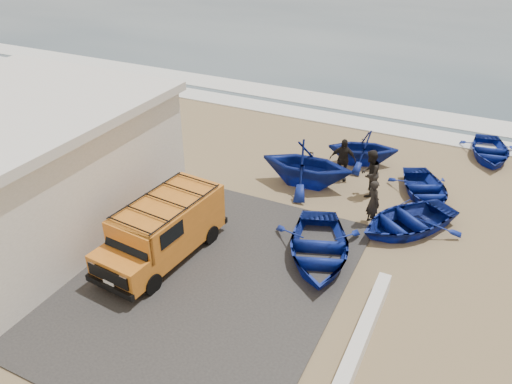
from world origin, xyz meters
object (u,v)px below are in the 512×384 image
at_px(boat_far_right, 490,151).
at_px(fisherman_front, 373,202).
at_px(boat_near_left, 318,248).
at_px(boat_mid_left, 306,164).
at_px(boat_near_right, 407,220).
at_px(boat_mid_right, 425,189).
at_px(parapet, 355,353).
at_px(fisherman_back, 343,160).
at_px(boat_far_left, 363,148).
at_px(building, 9,165).
at_px(fisherman_middle, 370,173).
at_px(van, 164,228).

bearing_deg(boat_far_right, fisherman_front, -124.40).
xyz_separation_m(boat_near_left, boat_mid_left, (-2.09, 4.29, 0.54)).
height_order(boat_near_right, boat_mid_right, boat_near_right).
distance_m(parapet, fisherman_back, 9.46).
distance_m(boat_near_left, boat_far_left, 7.15).
xyz_separation_m(boat_far_left, boat_far_right, (4.90, 3.04, -0.43)).
bearing_deg(boat_near_left, fisherman_back, 79.97).
bearing_deg(boat_far_right, boat_near_left, -123.12).
bearing_deg(boat_far_right, fisherman_back, -147.89).
bearing_deg(building, boat_mid_left, 39.72).
relative_size(boat_near_right, fisherman_back, 2.09).
bearing_deg(boat_far_right, fisherman_middle, -135.72).
distance_m(parapet, fisherman_middle, 8.37).
bearing_deg(van, boat_far_right, 59.48).
bearing_deg(van, boat_near_left, 29.48).
xyz_separation_m(boat_near_left, fisherman_front, (0.98, 2.77, 0.42)).
bearing_deg(boat_far_right, building, -149.11).
xyz_separation_m(parapet, fisherman_back, (-3.20, 8.88, 0.62)).
xyz_separation_m(boat_near_left, boat_far_left, (-0.58, 7.12, 0.36)).
xyz_separation_m(boat_near_left, fisherman_back, (-0.96, 5.38, 0.48)).
bearing_deg(boat_near_left, fisherman_front, 50.41).
bearing_deg(building, fisherman_front, 25.12).
relative_size(boat_near_left, fisherman_back, 2.24).
bearing_deg(van, boat_far_left, 72.37).
distance_m(boat_mid_right, fisherman_middle, 2.24).
height_order(boat_far_left, boat_far_right, boat_far_left).
xyz_separation_m(van, fisherman_back, (3.46, 7.37, -0.16)).
bearing_deg(parapet, boat_far_right, 81.34).
relative_size(boat_mid_left, fisherman_back, 2.03).
distance_m(boat_near_left, boat_mid_left, 4.80).
bearing_deg(boat_mid_left, boat_near_left, -157.80).
relative_size(building, parapet, 1.57).
xyz_separation_m(parapet, boat_near_left, (-2.24, 3.50, 0.14)).
distance_m(parapet, boat_far_left, 11.00).
bearing_deg(fisherman_back, boat_far_right, 28.47).
bearing_deg(boat_mid_right, boat_near_right, -119.52).
distance_m(building, fisherman_middle, 12.84).
bearing_deg(boat_near_left, building, 173.59).
distance_m(boat_far_right, fisherman_middle, 6.83).
relative_size(boat_near_right, boat_mid_right, 1.14).
bearing_deg(boat_far_left, parapet, -2.39).
relative_size(parapet, boat_near_right, 1.60).
height_order(boat_far_left, fisherman_back, fisherman_back).
distance_m(boat_near_left, fisherman_middle, 4.67).
bearing_deg(parapet, boat_near_left, 122.60).
height_order(boat_near_left, fisherman_back, fisherman_back).
height_order(van, boat_far_right, van).
xyz_separation_m(van, fisherman_middle, (4.77, 6.62, -0.11)).
height_order(boat_near_left, boat_near_right, boat_near_left).
height_order(building, boat_far_right, building).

